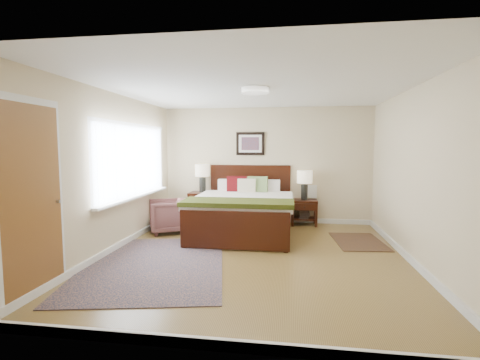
{
  "coord_description": "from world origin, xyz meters",
  "views": [
    {
      "loc": [
        0.51,
        -5.1,
        1.64
      ],
      "look_at": [
        -0.38,
        1.1,
        1.05
      ],
      "focal_mm": 26.0,
      "sensor_mm": 36.0,
      "label": 1
    }
  ],
  "objects": [
    {
      "name": "bed",
      "position": [
        -0.35,
        1.37,
        0.57
      ],
      "size": [
        1.88,
        2.29,
        1.23
      ],
      "color": "black",
      "rests_on": "ground"
    },
    {
      "name": "wall_art",
      "position": [
        -0.35,
        2.47,
        1.72
      ],
      "size": [
        0.62,
        0.05,
        0.5
      ],
      "color": "black",
      "rests_on": "back_wall"
    },
    {
      "name": "rug_navy",
      "position": [
        1.71,
        1.05,
        0.01
      ],
      "size": [
        0.9,
        1.26,
        0.01
      ],
      "primitive_type": "cube",
      "rotation": [
        0.0,
        0.0,
        0.09
      ],
      "color": "black",
      "rests_on": "ground"
    },
    {
      "name": "lamp_left",
      "position": [
        -1.38,
        2.27,
        1.08
      ],
      "size": [
        0.32,
        0.32,
        0.61
      ],
      "color": "black",
      "rests_on": "nightstand_left"
    },
    {
      "name": "rug_persian",
      "position": [
        -1.35,
        -0.59,
        0.01
      ],
      "size": [
        2.38,
        3.0,
        0.01
      ],
      "primitive_type": "cube",
      "rotation": [
        0.0,
        0.0,
        0.19
      ],
      "color": "#0B1C3A",
      "rests_on": "ground"
    },
    {
      "name": "lamp_right",
      "position": [
        0.82,
        2.27,
        0.96
      ],
      "size": [
        0.32,
        0.32,
        0.61
      ],
      "color": "black",
      "rests_on": "nightstand_right"
    },
    {
      "name": "nightstand_left",
      "position": [
        -1.38,
        2.25,
        0.53
      ],
      "size": [
        0.55,
        0.5,
        0.66
      ],
      "color": "black",
      "rests_on": "ground"
    },
    {
      "name": "armchair",
      "position": [
        -1.8,
        1.25,
        0.32
      ],
      "size": [
        0.92,
        0.92,
        0.64
      ],
      "primitive_type": "imported",
      "rotation": [
        0.0,
        0.0,
        -1.13
      ],
      "color": "brown",
      "rests_on": "ground"
    },
    {
      "name": "floor",
      "position": [
        0.0,
        0.0,
        0.0
      ],
      "size": [
        5.0,
        5.0,
        0.0
      ],
      "primitive_type": "plane",
      "color": "brown",
      "rests_on": "ground"
    },
    {
      "name": "nightstand_right",
      "position": [
        0.82,
        2.26,
        0.34
      ],
      "size": [
        0.54,
        0.41,
        0.54
      ],
      "color": "black",
      "rests_on": "ground"
    },
    {
      "name": "ceiling",
      "position": [
        0.0,
        0.0,
        2.5
      ],
      "size": [
        4.5,
        5.0,
        0.02
      ],
      "primitive_type": "cube",
      "color": "white",
      "rests_on": "back_wall"
    },
    {
      "name": "window",
      "position": [
        -2.2,
        0.7,
        1.38
      ],
      "size": [
        0.11,
        2.72,
        1.32
      ],
      "color": "silver",
      "rests_on": "left_wall"
    },
    {
      "name": "back_wall",
      "position": [
        0.0,
        2.5,
        1.25
      ],
      "size": [
        4.5,
        0.04,
        2.5
      ],
      "primitive_type": "cube",
      "color": "beige",
      "rests_on": "ground"
    },
    {
      "name": "door",
      "position": [
        -2.23,
        -1.75,
        1.07
      ],
      "size": [
        0.06,
        1.0,
        2.18
      ],
      "color": "silver",
      "rests_on": "ground"
    },
    {
      "name": "left_wall",
      "position": [
        -2.25,
        0.0,
        1.25
      ],
      "size": [
        0.04,
        5.0,
        2.5
      ],
      "primitive_type": "cube",
      "color": "beige",
      "rests_on": "ground"
    },
    {
      "name": "right_wall",
      "position": [
        2.25,
        0.0,
        1.25
      ],
      "size": [
        0.04,
        5.0,
        2.5
      ],
      "primitive_type": "cube",
      "color": "beige",
      "rests_on": "ground"
    },
    {
      "name": "ceil_fixture",
      "position": [
        0.0,
        0.0,
        2.47
      ],
      "size": [
        0.44,
        0.44,
        0.08
      ],
      "color": "white",
      "rests_on": "ceiling"
    },
    {
      "name": "front_wall",
      "position": [
        0.0,
        -2.5,
        1.25
      ],
      "size": [
        4.5,
        0.04,
        2.5
      ],
      "primitive_type": "cube",
      "color": "beige",
      "rests_on": "ground"
    }
  ]
}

